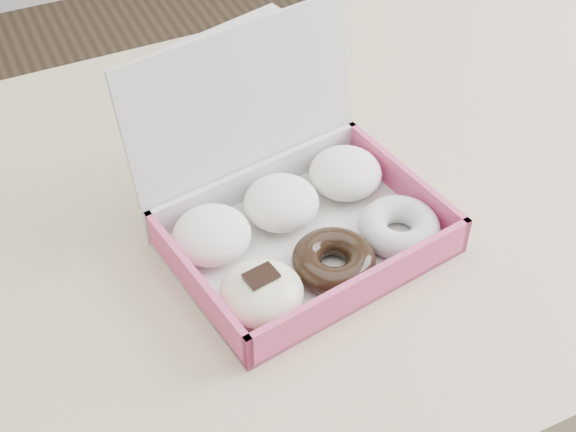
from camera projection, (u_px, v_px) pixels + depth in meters
name	position (u px, v px, depth m)	size (l,w,h in m)	color
table	(426.00, 193.00, 1.11)	(1.20, 0.80, 0.75)	tan
donut_box	(295.00, 218.00, 0.91)	(0.33, 0.30, 0.22)	silver
newspapers	(251.00, 64.00, 1.17)	(0.23, 0.18, 0.04)	silver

